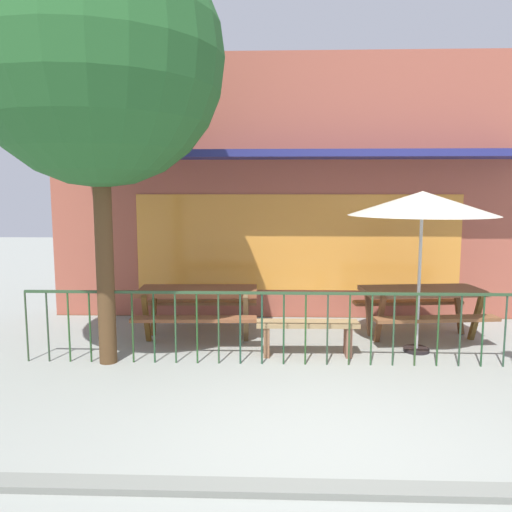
% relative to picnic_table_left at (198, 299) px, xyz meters
% --- Properties ---
extents(ground, '(40.00, 40.00, 0.00)m').
position_rel_picnic_table_left_xyz_m(ground, '(1.58, -3.26, -0.61)').
color(ground, gray).
extents(pub_storefront, '(8.79, 1.30, 4.62)m').
position_rel_picnic_table_left_xyz_m(pub_storefront, '(1.58, 1.59, 1.70)').
color(pub_storefront, brown).
rests_on(pub_storefront, ground).
extents(patio_fence_front, '(7.41, 0.04, 0.97)m').
position_rel_picnic_table_left_xyz_m(patio_fence_front, '(1.58, -1.15, 0.05)').
color(patio_fence_front, '#2B472A').
rests_on(patio_fence_front, ground).
extents(picnic_table_left, '(1.85, 1.43, 0.79)m').
position_rel_picnic_table_left_xyz_m(picnic_table_left, '(0.00, 0.00, 0.00)').
color(picnic_table_left, brown).
rests_on(picnic_table_left, ground).
extents(picnic_table_right, '(1.94, 1.55, 0.79)m').
position_rel_picnic_table_left_xyz_m(picnic_table_right, '(3.43, 0.13, 0.00)').
color(picnic_table_right, brown).
rests_on(picnic_table_right, ground).
extents(patio_umbrella, '(2.02, 2.02, 2.26)m').
position_rel_picnic_table_left_xyz_m(patio_umbrella, '(3.18, -0.55, 1.47)').
color(patio_umbrella, black).
rests_on(patio_umbrella, ground).
extents(patio_bench, '(1.41, 0.35, 0.48)m').
position_rel_picnic_table_left_xyz_m(patio_bench, '(1.63, -0.78, -0.26)').
color(patio_bench, '#9D7D51').
rests_on(patio_bench, ground).
extents(street_tree, '(3.17, 3.17, 5.46)m').
position_rel_picnic_table_left_xyz_m(street_tree, '(-1.03, -1.16, 3.26)').
color(street_tree, '#51371F').
rests_on(street_tree, ground).
extents(curb_edge, '(12.31, 0.20, 0.11)m').
position_rel_picnic_table_left_xyz_m(curb_edge, '(1.58, -4.00, -0.61)').
color(curb_edge, slate).
rests_on(curb_edge, ground).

